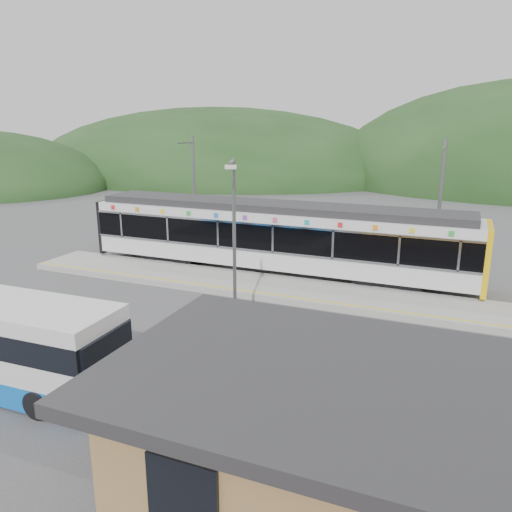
% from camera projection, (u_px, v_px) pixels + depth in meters
% --- Properties ---
extents(ground, '(120.00, 120.00, 0.00)m').
position_uv_depth(ground, '(242.00, 314.00, 20.82)').
color(ground, '#4C4C4F').
rests_on(ground, ground).
extents(hills, '(146.00, 149.00, 26.00)m').
position_uv_depth(hills, '(410.00, 294.00, 23.25)').
color(hills, '#1E3D19').
rests_on(hills, ground).
extents(platform, '(26.00, 3.20, 0.30)m').
position_uv_depth(platform, '(271.00, 287.00, 23.72)').
color(platform, '#9E9E99').
rests_on(platform, ground).
extents(yellow_line, '(26.00, 0.10, 0.01)m').
position_uv_depth(yellow_line, '(260.00, 293.00, 22.52)').
color(yellow_line, yellow).
rests_on(yellow_line, platform).
extents(train, '(20.44, 3.01, 3.74)m').
position_uv_depth(train, '(274.00, 235.00, 25.94)').
color(train, black).
rests_on(train, ground).
extents(catenary_mast_west, '(0.18, 1.80, 7.00)m').
position_uv_depth(catenary_mast_west, '(194.00, 192.00, 30.09)').
color(catenary_mast_west, slate).
rests_on(catenary_mast_west, ground).
extents(catenary_mast_east, '(0.18, 1.80, 7.00)m').
position_uv_depth(catenary_mast_east, '(439.00, 207.00, 24.92)').
color(catenary_mast_east, slate).
rests_on(catenary_mast_east, ground).
extents(station_shelter, '(9.20, 6.20, 3.00)m').
position_uv_depth(station_shelter, '(331.00, 437.00, 10.16)').
color(station_shelter, olive).
rests_on(station_shelter, ground).
extents(lamp_post, '(0.50, 1.20, 6.64)m').
position_uv_depth(lamp_post, '(233.00, 240.00, 16.60)').
color(lamp_post, slate).
rests_on(lamp_post, ground).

